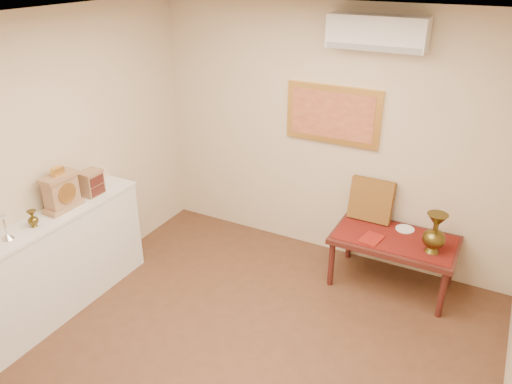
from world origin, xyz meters
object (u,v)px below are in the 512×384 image
Objects in this scene: brass_urn_tall at (435,229)px; display_ledge at (53,267)px; wooden_chest at (92,183)px; low_table at (394,244)px; mantel_clock at (61,192)px.

display_ledge is at bearing -149.59° from brass_urn_tall.
wooden_chest reaches higher than low_table.
display_ledge is at bearing -90.91° from wooden_chest.
display_ledge is 0.71m from mantel_clock.
wooden_chest is at bearing -158.51° from brass_urn_tall.
wooden_chest is 3.02m from low_table.
mantel_clock reaches higher than display_ledge.
display_ledge is 0.85m from wooden_chest.
low_table is (2.67, 1.88, -0.01)m from display_ledge.
mantel_clock is at bearing -92.29° from wooden_chest.
mantel_clock reaches higher than brass_urn_tall.
brass_urn_tall is at bearing 30.41° from display_ledge.
brass_urn_tall is at bearing 21.49° from wooden_chest.
mantel_clock is at bearing -148.56° from low_table.
mantel_clock is (-3.04, -1.54, 0.36)m from brass_urn_tall.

